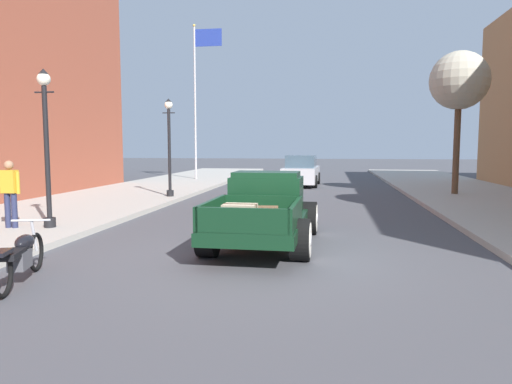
{
  "coord_description": "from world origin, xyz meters",
  "views": [
    {
      "loc": [
        1.2,
        -8.66,
        2.16
      ],
      "look_at": [
        -0.6,
        2.87,
        1.0
      ],
      "focal_mm": 32.84,
      "sensor_mm": 36.0,
      "label": 1
    }
  ],
  "objects": [
    {
      "name": "hotrod_truck_dark_green",
      "position": [
        -0.18,
        1.62,
        0.75
      ],
      "size": [
        2.26,
        4.97,
        1.58
      ],
      "color": "black",
      "rests_on": "ground"
    },
    {
      "name": "car_background_silver",
      "position": [
        -0.28,
        16.64,
        0.77
      ],
      "size": [
        1.98,
        4.36,
        1.65
      ],
      "color": "#B7B7BC",
      "rests_on": "ground"
    },
    {
      "name": "street_lamp_near",
      "position": [
        -5.6,
        1.84,
        2.39
      ],
      "size": [
        0.5,
        0.32,
        3.85
      ],
      "color": "black",
      "rests_on": "sidewalk_left"
    },
    {
      "name": "street_tree_second",
      "position": [
        6.44,
        11.96,
        4.78
      ],
      "size": [
        2.38,
        2.38,
        5.87
      ],
      "color": "brown",
      "rests_on": "sidewalk_right"
    },
    {
      "name": "street_lamp_far",
      "position": [
        -5.05,
        9.13,
        2.39
      ],
      "size": [
        0.5,
        0.32,
        3.85
      ],
      "color": "black",
      "rests_on": "sidewalk_left"
    },
    {
      "name": "pedestrian_sidewalk_left",
      "position": [
        -6.49,
        1.63,
        1.09
      ],
      "size": [
        0.53,
        0.22,
        1.65
      ],
      "color": "#232847",
      "rests_on": "sidewalk_left"
    },
    {
      "name": "flagpole",
      "position": [
        -6.57,
        18.85,
        5.77
      ],
      "size": [
        1.74,
        0.16,
        9.16
      ],
      "color": "#B2B2B7",
      "rests_on": "sidewalk_left"
    },
    {
      "name": "ground_plane",
      "position": [
        0.0,
        0.0,
        0.0
      ],
      "size": [
        140.0,
        140.0,
        0.0
      ],
      "primitive_type": "plane",
      "color": "#47474C"
    },
    {
      "name": "motorcycle_parked",
      "position": [
        -3.55,
        -2.13,
        0.44
      ],
      "size": [
        0.82,
        2.05,
        0.93
      ],
      "color": "black",
      "rests_on": "ground"
    }
  ]
}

